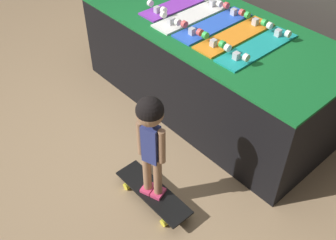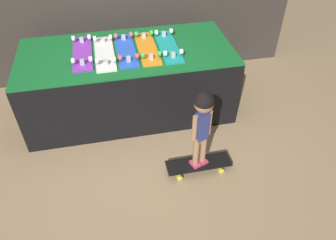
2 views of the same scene
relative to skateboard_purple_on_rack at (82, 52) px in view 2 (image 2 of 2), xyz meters
The scene contains 9 objects.
ground_plane 1.10m from the skateboard_purple_on_rack, 56.10° to the right, with size 16.00×16.00×0.00m, color #9E7F5B.
display_rack 0.59m from the skateboard_purple_on_rack, ahead, with size 2.21×1.00×0.76m.
skateboard_purple_on_rack is the anchor object (origin of this frame).
skateboard_white_on_rack 0.23m from the skateboard_purple_on_rack, 13.01° to the right, with size 0.19×0.71×0.09m.
skateboard_blue_on_rack 0.44m from the skateboard_purple_on_rack, ahead, with size 0.19×0.71×0.09m.
skateboard_orange_on_rack 0.66m from the skateboard_purple_on_rack, ahead, with size 0.19×0.71×0.09m.
skateboard_teal_on_rack 0.88m from the skateboard_purple_on_rack, ahead, with size 0.19×0.71×0.09m.
skateboard_on_floor 1.61m from the skateboard_purple_on_rack, 49.14° to the right, with size 0.61×0.19×0.09m.
child 1.45m from the skateboard_purple_on_rack, 49.14° to the right, with size 0.19×0.16×0.81m.
Camera 2 is at (-0.20, -2.41, 2.41)m, focal length 35.00 mm.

